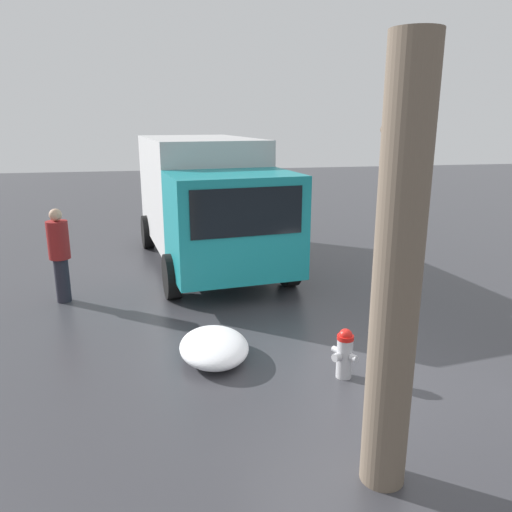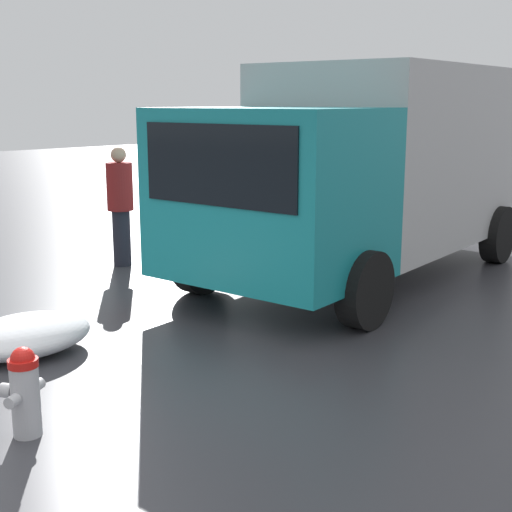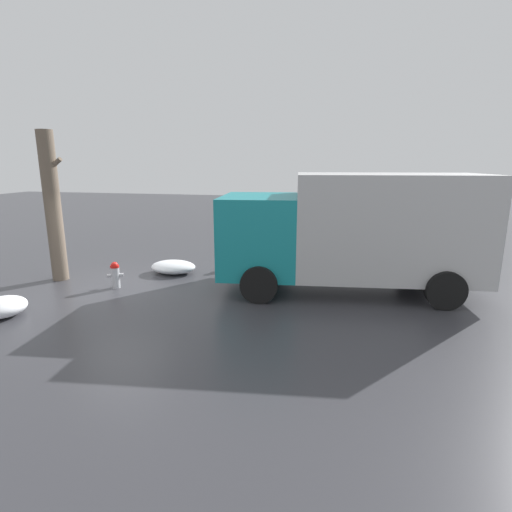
# 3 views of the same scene
# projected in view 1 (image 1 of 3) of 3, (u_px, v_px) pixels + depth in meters

# --- Properties ---
(ground_plane) EXTENTS (60.00, 60.00, 0.00)m
(ground_plane) POSITION_uv_depth(u_px,v_px,m) (343.00, 377.00, 6.92)
(ground_plane) COLOR #38383D
(fire_hydrant) EXTENTS (0.41, 0.35, 0.71)m
(fire_hydrant) POSITION_uv_depth(u_px,v_px,m) (344.00, 353.00, 6.82)
(fire_hydrant) COLOR #B7B7BC
(fire_hydrant) RESTS_ON ground_plane
(tree_trunk) EXTENTS (0.66, 0.44, 4.13)m
(tree_trunk) POSITION_uv_depth(u_px,v_px,m) (397.00, 279.00, 4.42)
(tree_trunk) COLOR #6B5B4C
(tree_trunk) RESTS_ON ground_plane
(delivery_truck) EXTENTS (6.72, 3.39, 3.01)m
(delivery_truck) POSITION_uv_depth(u_px,v_px,m) (206.00, 197.00, 12.06)
(delivery_truck) COLOR teal
(delivery_truck) RESTS_ON ground_plane
(pedestrian) EXTENTS (0.40, 0.40, 1.84)m
(pedestrian) POSITION_uv_depth(u_px,v_px,m) (59.00, 252.00, 9.53)
(pedestrian) COLOR #23232D
(pedestrian) RESTS_ON ground_plane
(snow_pile_by_hydrant) EXTENTS (1.37, 1.02, 0.38)m
(snow_pile_by_hydrant) POSITION_uv_depth(u_px,v_px,m) (214.00, 347.00, 7.39)
(snow_pile_by_hydrant) COLOR white
(snow_pile_by_hydrant) RESTS_ON ground_plane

